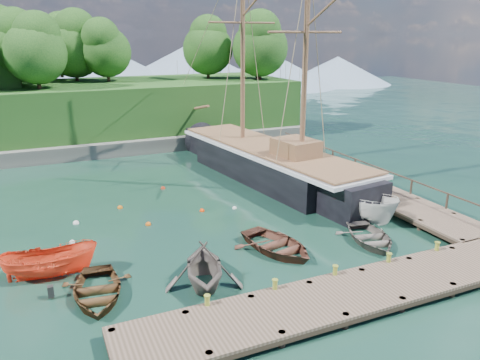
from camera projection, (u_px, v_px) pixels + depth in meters
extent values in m
plane|color=#133224|center=(246.00, 249.00, 24.51)|extent=(160.00, 160.00, 0.00)
cube|color=brown|center=(354.00, 291.00, 19.45)|extent=(20.00, 3.20, 0.12)
cube|color=black|center=(354.00, 294.00, 19.50)|extent=(20.00, 3.20, 0.20)
cylinder|color=black|center=(113.00, 343.00, 16.97)|extent=(0.28, 0.28, 1.10)
cube|color=brown|center=(346.00, 177.00, 34.91)|extent=(3.20, 24.00, 0.12)
cube|color=black|center=(346.00, 179.00, 34.96)|extent=(3.20, 24.00, 0.20)
cylinder|color=black|center=(461.00, 249.00, 24.35)|extent=(0.28, 0.28, 1.10)
cylinder|color=black|center=(261.00, 151.00, 44.76)|extent=(0.28, 0.28, 1.10)
cylinder|color=black|center=(285.00, 149.00, 45.77)|extent=(0.28, 0.28, 1.10)
cylinder|color=olive|center=(208.00, 318.00, 18.51)|extent=(0.26, 0.26, 0.45)
cylinder|color=olive|center=(275.00, 302.00, 19.67)|extent=(0.26, 0.26, 0.45)
cylinder|color=olive|center=(334.00, 287.00, 20.84)|extent=(0.26, 0.26, 0.45)
cylinder|color=olive|center=(387.00, 273.00, 22.00)|extent=(0.26, 0.26, 0.45)
cylinder|color=olive|center=(435.00, 261.00, 23.16)|extent=(0.26, 0.26, 0.45)
imported|color=#4E331A|center=(97.00, 298.00, 19.97)|extent=(3.61, 4.66, 0.89)
imported|color=#695E57|center=(204.00, 285.00, 20.98)|extent=(4.50, 4.88, 2.14)
imported|color=brown|center=(277.00, 251.00, 24.24)|extent=(4.30, 5.26, 0.95)
imported|color=#696058|center=(370.00, 242.00, 25.26)|extent=(3.84, 4.69, 0.85)
imported|color=#F64D27|center=(52.00, 277.00, 21.67)|extent=(4.47, 2.17, 1.66)
imported|color=silver|center=(358.00, 219.00, 28.51)|extent=(3.37, 5.80, 2.11)
cube|color=black|center=(269.00, 169.00, 36.15)|extent=(6.85, 15.49, 3.11)
cube|color=black|center=(210.00, 145.00, 43.96)|extent=(3.29, 5.02, 2.80)
cube|color=black|center=(348.00, 201.00, 29.21)|extent=(3.89, 4.28, 2.96)
cube|color=silver|center=(269.00, 150.00, 35.70)|extent=(7.54, 20.16, 0.25)
cube|color=brown|center=(269.00, 147.00, 35.62)|extent=(7.05, 19.68, 0.12)
cube|color=brown|center=(296.00, 148.00, 32.84)|extent=(2.82, 3.30, 1.20)
cylinder|color=brown|center=(192.00, 109.00, 45.97)|extent=(1.17, 6.87, 1.69)
cylinder|color=brown|center=(243.00, 34.00, 36.28)|extent=(0.36, 0.36, 16.53)
cylinder|color=brown|center=(306.00, 44.00, 30.23)|extent=(0.36, 0.36, 15.20)
cylinder|color=#8C7A59|center=(206.00, 31.00, 41.21)|extent=(1.60, 11.33, 9.60)
sphere|color=silver|center=(72.00, 243.00, 25.20)|extent=(0.32, 0.32, 0.32)
sphere|color=#D2580C|center=(148.00, 225.00, 27.58)|extent=(0.34, 0.34, 0.34)
sphere|color=#F83501|center=(202.00, 211.00, 29.73)|extent=(0.32, 0.32, 0.32)
sphere|color=white|center=(234.00, 209.00, 30.16)|extent=(0.28, 0.28, 0.28)
sphere|color=orange|center=(120.00, 208.00, 30.24)|extent=(0.35, 0.35, 0.35)
sphere|color=red|center=(163.00, 189.00, 34.06)|extent=(0.32, 0.32, 0.32)
sphere|color=white|center=(76.00, 224.00, 27.76)|extent=(0.36, 0.36, 0.36)
sphere|color=#E53D02|center=(258.00, 231.00, 26.74)|extent=(0.30, 0.30, 0.30)
cube|color=#474744|center=(54.00, 152.00, 42.16)|extent=(50.00, 4.00, 1.40)
cube|color=#1D4716|center=(48.00, 115.00, 46.67)|extent=(50.00, 14.00, 6.00)
cylinder|color=#382616|center=(260.00, 73.00, 51.15)|extent=(0.36, 0.36, 1.40)
sphere|color=#164216|center=(260.00, 48.00, 50.37)|extent=(6.00, 6.00, 6.00)
cylinder|color=#382616|center=(108.00, 75.00, 49.11)|extent=(0.36, 0.36, 1.40)
sphere|color=#164216|center=(106.00, 52.00, 48.42)|extent=(5.13, 5.13, 5.13)
cylinder|color=#382616|center=(19.00, 78.00, 44.91)|extent=(0.36, 0.36, 1.40)
sphere|color=#164216|center=(15.00, 51.00, 44.15)|extent=(5.82, 5.82, 5.82)
cylinder|color=#382616|center=(77.00, 74.00, 49.82)|extent=(0.36, 0.36, 1.40)
sphere|color=#164216|center=(74.00, 49.00, 49.04)|extent=(6.05, 6.05, 6.05)
cylinder|color=#382616|center=(257.00, 72.00, 52.09)|extent=(0.36, 0.36, 1.40)
sphere|color=#164216|center=(258.00, 52.00, 51.45)|extent=(4.77, 4.77, 4.77)
cylinder|color=#382616|center=(39.00, 81.00, 42.36)|extent=(0.36, 0.36, 1.40)
sphere|color=#164216|center=(35.00, 54.00, 41.64)|extent=(5.47, 5.47, 5.47)
cylinder|color=#382616|center=(208.00, 72.00, 52.61)|extent=(0.36, 0.36, 1.40)
sphere|color=#164216|center=(208.00, 49.00, 51.89)|extent=(5.55, 5.55, 5.55)
cylinder|color=#382616|center=(21.00, 73.00, 51.56)|extent=(0.36, 0.36, 1.40)
sphere|color=#164216|center=(18.00, 47.00, 50.76)|extent=(6.25, 6.25, 6.25)
cylinder|color=#382616|center=(62.00, 71.00, 53.75)|extent=(0.36, 0.36, 1.40)
sphere|color=#164216|center=(59.00, 48.00, 52.99)|extent=(5.89, 5.89, 5.89)
cone|color=#728CA5|center=(190.00, 67.00, 91.97)|extent=(36.00, 36.00, 9.00)
cone|color=#728CA5|center=(271.00, 70.00, 99.26)|extent=(28.00, 28.00, 7.00)
cone|color=#728CA5|center=(112.00, 73.00, 86.30)|extent=(32.00, 32.00, 8.00)
cone|color=#728CA5|center=(337.00, 70.00, 106.00)|extent=(24.00, 24.00, 6.00)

